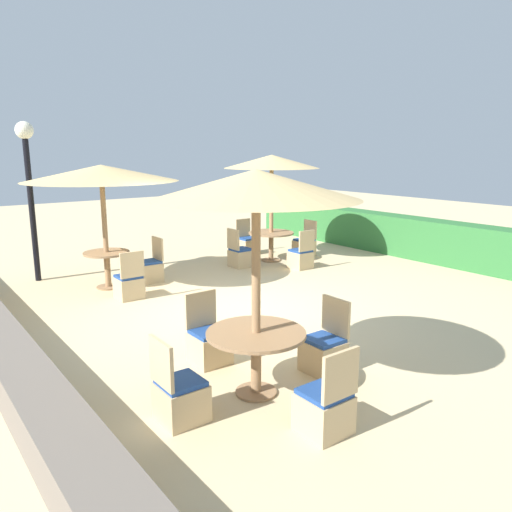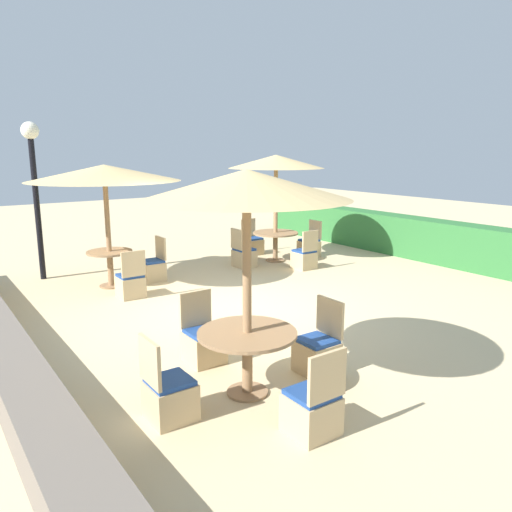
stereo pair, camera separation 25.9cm
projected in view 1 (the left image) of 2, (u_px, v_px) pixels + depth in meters
The scene contains 20 objects.
ground_plane at pixel (229, 310), 8.74m from camera, with size 40.00×40.00×0.00m, color #D1BA8C.
hedge_row at pixel (439, 242), 12.34m from camera, with size 13.00×0.70×1.03m, color #2D6B33.
stone_border at pixel (1, 347), 6.56m from camera, with size 10.00×0.56×0.46m, color #6B6056.
lamp_post at pixel (28, 170), 10.24m from camera, with size 0.36×0.36×3.32m.
parasol_back_left at pixel (272, 162), 12.09m from camera, with size 2.34×2.34×2.63m.
round_table_back_left at pixel (271, 238), 12.48m from camera, with size 1.13×1.13×0.73m.
patio_chair_back_left_south at pixel (240, 256), 11.91m from camera, with size 0.46×0.46×0.93m.
patio_chair_back_left_east at pixel (301, 257), 11.75m from camera, with size 0.46×0.46×0.93m.
patio_chair_back_left_west at pixel (247, 244), 13.35m from camera, with size 0.46×0.46×0.93m.
patio_chair_back_left_north at pixel (305, 246), 13.15m from camera, with size 0.46×0.46×0.93m.
parasol_front_right at pixel (256, 186), 5.29m from camera, with size 2.26×2.26×2.57m.
round_table_front_right at pixel (256, 344), 5.67m from camera, with size 1.14×1.14×0.75m.
patio_chair_front_right_east at pixel (325, 408), 4.94m from camera, with size 0.46×0.46×0.93m.
patio_chair_front_right_west at pixel (209, 344), 6.58m from camera, with size 0.46×0.46×0.93m.
patio_chair_front_right_south at pixel (180, 397), 5.16m from camera, with size 0.46×0.46×0.93m.
patio_chair_front_right_north at pixel (324, 351), 6.33m from camera, with size 0.46×0.46×0.93m.
parasol_front_left at pixel (101, 173), 9.69m from camera, with size 2.98×2.98×2.47m.
round_table_front_left at pixel (107, 261), 10.06m from camera, with size 0.91×0.91×0.74m.
patio_chair_front_left_north at pixel (150, 269), 10.62m from camera, with size 0.46×0.46×0.93m.
patio_chair_front_left_east at pixel (129, 285), 9.39m from camera, with size 0.46×0.46×0.93m.
Camera 1 is at (6.94, -4.64, 2.79)m, focal length 35.00 mm.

